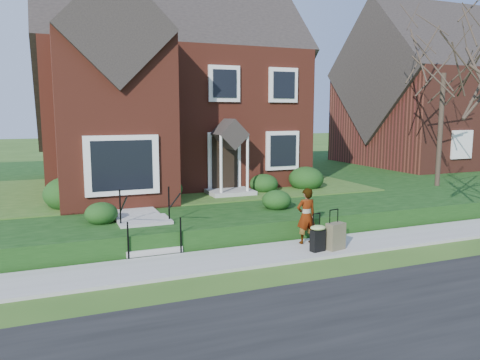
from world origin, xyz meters
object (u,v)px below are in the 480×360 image
front_steps (147,230)px  woman (306,216)px  suitcase_olive (336,236)px  suitcase_black (318,237)px

front_steps → woman: bearing=-20.0°
front_steps → woman: woman is taller
suitcase_olive → woman: bearing=106.2°
suitcase_black → woman: bearing=73.1°
woman → suitcase_olive: 0.97m
suitcase_black → front_steps: bearing=140.2°
woman → suitcase_olive: size_ratio=1.45×
woman → suitcase_black: (-0.09, -0.75, -0.38)m
woman → front_steps: bearing=-18.6°
woman → suitcase_olive: (0.42, -0.78, -0.41)m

